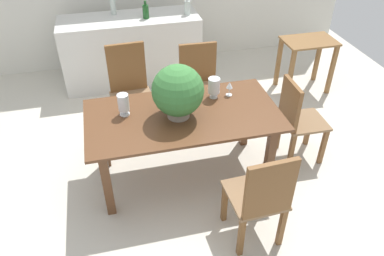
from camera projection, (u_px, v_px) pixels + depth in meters
ground_plane at (181, 163)px, 4.08m from camera, size 7.04×7.04×0.00m
dining_table at (183, 124)px, 3.56m from camera, size 1.79×0.94×0.75m
chair_foot_end at (297, 118)px, 3.86m from camera, size 0.44×0.42×0.93m
chair_far_left at (130, 86)px, 4.28m from camera, size 0.48×0.48×1.04m
chair_far_right at (199, 80)px, 4.45m from camera, size 0.49×0.48×0.95m
chair_near_right at (261, 197)px, 2.96m from camera, size 0.46×0.48×0.98m
flower_centerpiece at (178, 91)px, 3.31m from camera, size 0.46×0.46×0.50m
crystal_vase_left at (123, 103)px, 3.42m from camera, size 0.10×0.10×0.21m
crystal_vase_center_near at (214, 86)px, 3.66m from camera, size 0.12×0.12×0.21m
wine_glass at (230, 86)px, 3.70m from camera, size 0.06×0.06×0.14m
kitchen_counter at (132, 50)px, 5.28m from camera, size 1.86×0.66×0.93m
wine_bottle_green at (187, 7)px, 5.03m from camera, size 0.08×0.08×0.26m
wine_bottle_clear at (146, 11)px, 4.92m from camera, size 0.08×0.08×0.23m
wine_bottle_dark at (113, 6)px, 5.03m from camera, size 0.07×0.07×0.29m
side_table at (307, 53)px, 5.02m from camera, size 0.68×0.46×0.73m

